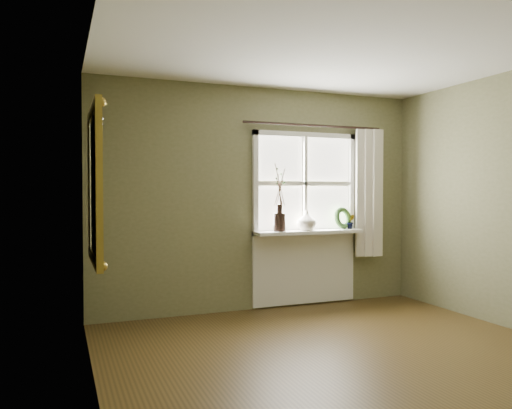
{
  "coord_description": "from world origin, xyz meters",
  "views": [
    {
      "loc": [
        -2.23,
        -3.17,
        1.39
      ],
      "look_at": [
        -0.36,
        1.55,
        1.25
      ],
      "focal_mm": 35.0,
      "sensor_mm": 36.0,
      "label": 1
    }
  ],
  "objects": [
    {
      "name": "floor",
      "position": [
        0.0,
        0.0,
        0.0
      ],
      "size": [
        4.5,
        4.5,
        0.0
      ],
      "primitive_type": "plane",
      "color": "#422F14",
      "rests_on": "ground"
    },
    {
      "name": "ceiling",
      "position": [
        0.0,
        0.0,
        2.6
      ],
      "size": [
        4.5,
        4.5,
        0.0
      ],
      "primitive_type": "plane",
      "color": "silver",
      "rests_on": "ground"
    },
    {
      "name": "wall_back",
      "position": [
        0.0,
        2.3,
        1.3
      ],
      "size": [
        4.0,
        0.1,
        2.6
      ],
      "primitive_type": "cube",
      "color": "#6B6A46",
      "rests_on": "ground"
    },
    {
      "name": "wall_left",
      "position": [
        -2.05,
        0.0,
        1.3
      ],
      "size": [
        0.1,
        4.5,
        2.6
      ],
      "primitive_type": "cube",
      "color": "#6B6A46",
      "rests_on": "ground"
    },
    {
      "name": "window_frame",
      "position": [
        0.55,
        2.23,
        1.48
      ],
      "size": [
        1.36,
        0.06,
        1.24
      ],
      "color": "white",
      "rests_on": "wall_back"
    },
    {
      "name": "window_sill",
      "position": [
        0.55,
        2.12,
        0.9
      ],
      "size": [
        1.36,
        0.26,
        0.04
      ],
      "primitive_type": "cube",
      "color": "white",
      "rests_on": "wall_back"
    },
    {
      "name": "window_apron",
      "position": [
        0.55,
        2.23,
        0.46
      ],
      "size": [
        1.36,
        0.04,
        0.88
      ],
      "primitive_type": "cube",
      "color": "white",
      "rests_on": "ground"
    },
    {
      "name": "dark_jug",
      "position": [
        0.17,
        2.12,
        1.03
      ],
      "size": [
        0.18,
        0.18,
        0.21
      ],
      "primitive_type": "cylinder",
      "rotation": [
        0.0,
        0.0,
        0.28
      ],
      "color": "black",
      "rests_on": "window_sill"
    },
    {
      "name": "cream_vase",
      "position": [
        0.52,
        2.12,
        1.04
      ],
      "size": [
        0.29,
        0.29,
        0.24
      ],
      "primitive_type": "imported",
      "rotation": [
        0.0,
        0.0,
        0.29
      ],
      "color": "silver",
      "rests_on": "window_sill"
    },
    {
      "name": "wreath",
      "position": [
        1.04,
        2.16,
        1.03
      ],
      "size": [
        0.3,
        0.2,
        0.29
      ],
      "primitive_type": "torus",
      "rotation": [
        1.36,
        0.0,
        0.3
      ],
      "color": "#2A471F",
      "rests_on": "window_sill"
    },
    {
      "name": "potted_plant_left",
      "position": [
        0.16,
        2.12,
        1.0
      ],
      "size": [
        0.1,
        0.08,
        0.16
      ],
      "primitive_type": "imported",
      "rotation": [
        0.0,
        0.0,
        0.33
      ],
      "color": "#2A471F",
      "rests_on": "window_sill"
    },
    {
      "name": "potted_plant_right",
      "position": [
        1.13,
        2.12,
        1.01
      ],
      "size": [
        0.12,
        0.1,
        0.18
      ],
      "primitive_type": "imported",
      "rotation": [
        0.0,
        0.0,
        -0.26
      ],
      "color": "#2A471F",
      "rests_on": "window_sill"
    },
    {
      "name": "curtain",
      "position": [
        1.39,
        2.13,
        1.37
      ],
      "size": [
        0.36,
        0.12,
        1.59
      ],
      "primitive_type": "cube",
      "color": "beige",
      "rests_on": "wall_back"
    },
    {
      "name": "curtain_rod",
      "position": [
        0.65,
        2.17,
        2.18
      ],
      "size": [
        1.84,
        0.03,
        0.03
      ],
      "primitive_type": "cylinder",
      "rotation": [
        0.0,
        1.57,
        0.0
      ],
      "color": "black",
      "rests_on": "wall_back"
    },
    {
      "name": "gilt_mirror",
      "position": [
        -1.96,
        1.07,
        1.44
      ],
      "size": [
        0.1,
        1.07,
        1.28
      ],
      "color": "white",
      "rests_on": "wall_left"
    }
  ]
}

